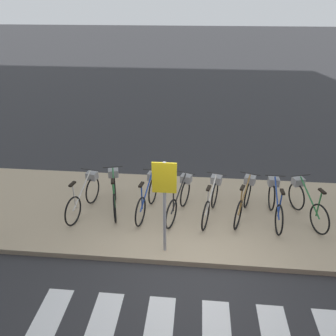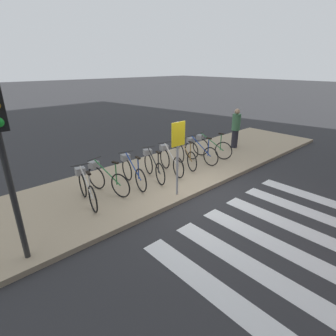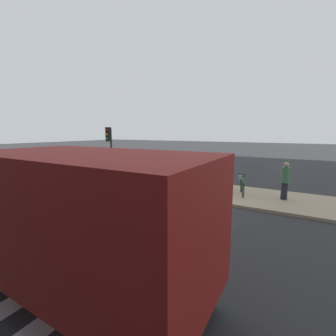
# 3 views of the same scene
# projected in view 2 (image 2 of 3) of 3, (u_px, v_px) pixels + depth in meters

# --- Properties ---
(ground_plane) EXTENTS (120.00, 120.00, 0.00)m
(ground_plane) POSITION_uv_depth(u_px,v_px,m) (198.00, 196.00, 7.22)
(ground_plane) COLOR #2D2D30
(sidewalk) EXTENTS (16.06, 3.35, 0.12)m
(sidewalk) POSITION_uv_depth(u_px,v_px,m) (159.00, 176.00, 8.35)
(sidewalk) COLOR tan
(sidewalk) RESTS_ON ground_plane
(parked_bicycle_0) EXTENTS (0.47, 1.55, 0.96)m
(parked_bicycle_0) POSITION_uv_depth(u_px,v_px,m) (86.00, 187.00, 6.49)
(parked_bicycle_0) COLOR black
(parked_bicycle_0) RESTS_ON sidewalk
(parked_bicycle_1) EXTENTS (0.54, 1.53, 0.96)m
(parked_bicycle_1) POSITION_uv_depth(u_px,v_px,m) (105.00, 177.00, 7.02)
(parked_bicycle_1) COLOR black
(parked_bicycle_1) RESTS_ON sidewalk
(parked_bicycle_2) EXTENTS (0.46, 1.55, 0.96)m
(parked_bicycle_2) POSITION_uv_depth(u_px,v_px,m) (132.00, 170.00, 7.48)
(parked_bicycle_2) COLOR black
(parked_bicycle_2) RESTS_ON sidewalk
(parked_bicycle_3) EXTENTS (0.59, 1.51, 0.96)m
(parked_bicycle_3) POSITION_uv_depth(u_px,v_px,m) (153.00, 165.00, 7.92)
(parked_bicycle_3) COLOR black
(parked_bicycle_3) RESTS_ON sidewalk
(parked_bicycle_4) EXTENTS (0.55, 1.53, 0.96)m
(parked_bicycle_4) POSITION_uv_depth(u_px,v_px,m) (170.00, 159.00, 8.38)
(parked_bicycle_4) COLOR black
(parked_bicycle_4) RESTS_ON sidewalk
(parked_bicycle_5) EXTENTS (0.65, 1.49, 0.96)m
(parked_bicycle_5) POSITION_uv_depth(u_px,v_px,m) (184.00, 154.00, 8.89)
(parked_bicycle_5) COLOR black
(parked_bicycle_5) RESTS_ON sidewalk
(parked_bicycle_6) EXTENTS (0.46, 1.57, 0.96)m
(parked_bicycle_6) POSITION_uv_depth(u_px,v_px,m) (199.00, 150.00, 9.26)
(parked_bicycle_6) COLOR black
(parked_bicycle_6) RESTS_ON sidewalk
(parked_bicycle_7) EXTENTS (0.59, 1.51, 0.96)m
(parked_bicycle_7) POSITION_uv_depth(u_px,v_px,m) (210.00, 146.00, 9.75)
(parked_bicycle_7) COLOR black
(parked_bicycle_7) RESTS_ON sidewalk
(pedestrian) EXTENTS (0.34, 0.34, 1.61)m
(pedestrian) POSITION_uv_depth(u_px,v_px,m) (236.00, 128.00, 10.74)
(pedestrian) COLOR #23232D
(pedestrian) RESTS_ON sidewalk
(traffic_light) EXTENTS (0.24, 0.40, 3.11)m
(traffic_light) POSITION_uv_depth(u_px,v_px,m) (0.00, 138.00, 3.85)
(traffic_light) COLOR #2D2D2D
(traffic_light) RESTS_ON sidewalk
(sign_post) EXTENTS (0.44, 0.07, 1.96)m
(sign_post) POSITION_uv_depth(u_px,v_px,m) (178.00, 147.00, 6.55)
(sign_post) COLOR #99999E
(sign_post) RESTS_ON sidewalk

